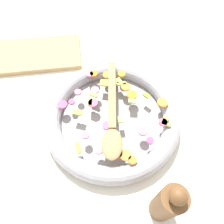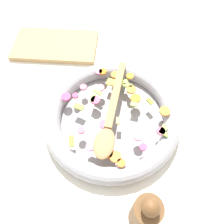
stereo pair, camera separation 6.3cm
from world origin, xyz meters
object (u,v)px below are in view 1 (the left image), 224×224
at_px(pepper_mill, 167,204).
at_px(skillet, 112,117).
at_px(wooden_spoon, 112,116).
at_px(cutting_board, 38,54).

bearing_deg(pepper_mill, skillet, -71.95).
xyz_separation_m(wooden_spoon, cutting_board, (0.24, -0.33, -0.05)).
xyz_separation_m(skillet, cutting_board, (0.24, -0.31, -0.01)).
distance_m(skillet, cutting_board, 0.39).
bearing_deg(cutting_board, skillet, 127.97).
bearing_deg(skillet, pepper_mill, 108.05).
bearing_deg(cutting_board, pepper_mill, 119.62).
height_order(pepper_mill, cutting_board, pepper_mill).
bearing_deg(skillet, wooden_spoon, 82.76).
relative_size(skillet, cutting_board, 1.30).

